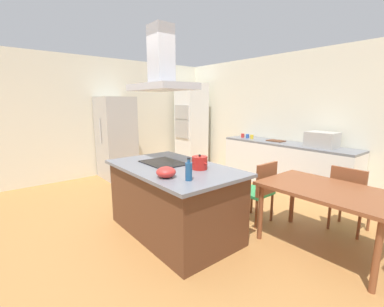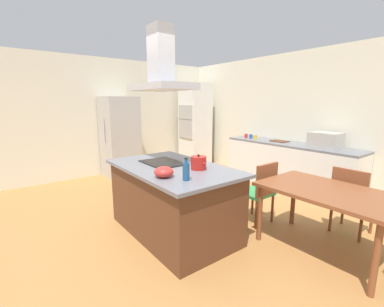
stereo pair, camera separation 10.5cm
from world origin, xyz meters
TOP-DOWN VIEW (x-y plane):
  - ground at (0.00, 1.50)m, footprint 16.00×16.00m
  - wall_back at (0.00, 3.25)m, footprint 7.20×0.10m
  - wall_left at (-3.45, 1.00)m, footprint 0.10×8.80m
  - kitchen_island at (0.00, 0.00)m, footprint 1.81×1.08m
  - cooktop at (-0.23, 0.00)m, footprint 0.60×0.44m
  - tea_kettle at (0.32, 0.17)m, footprint 0.24×0.19m
  - olive_oil_bottle at (0.60, -0.22)m, footprint 0.07×0.07m
  - mixing_bowl at (0.36, -0.34)m, footprint 0.21×0.21m
  - back_counter at (-0.16, 2.88)m, footprint 2.71×0.62m
  - countertop_microwave at (0.53, 2.88)m, footprint 0.50×0.38m
  - coffee_mug_red at (-1.26, 2.85)m, footprint 0.08×0.08m
  - coffee_mug_blue at (-1.12, 2.85)m, footprint 0.08×0.08m
  - coffee_mug_yellow at (-0.98, 2.83)m, footprint 0.08×0.08m
  - cutting_board at (-0.43, 2.93)m, footprint 0.34×0.24m
  - wall_oven_stack at (-2.90, 2.65)m, footprint 0.70×0.66m
  - refrigerator at (-2.98, 0.52)m, footprint 0.80×0.73m
  - dining_table at (1.45, 1.11)m, footprint 1.40×0.90m
  - chair_at_left_end at (0.53, 1.11)m, footprint 0.42×0.42m
  - chair_facing_back_wall at (1.45, 1.78)m, footprint 0.42×0.42m
  - range_hood at (-0.23, 0.00)m, footprint 0.90×0.55m

SIDE VIEW (x-z plane):
  - ground at x=0.00m, z-range 0.00..0.00m
  - back_counter at x=-0.16m, z-range 0.00..0.90m
  - kitchen_island at x=0.00m, z-range 0.00..0.90m
  - chair_at_left_end at x=0.53m, z-range 0.06..0.95m
  - chair_facing_back_wall at x=1.45m, z-range 0.06..0.95m
  - dining_table at x=1.45m, z-range 0.29..1.04m
  - cooktop at x=-0.23m, z-range 0.90..0.91m
  - cutting_board at x=-0.43m, z-range 0.90..0.92m
  - refrigerator at x=-2.98m, z-range 0.00..1.82m
  - coffee_mug_red at x=-1.26m, z-range 0.90..0.99m
  - coffee_mug_blue at x=-1.12m, z-range 0.90..0.99m
  - coffee_mug_yellow at x=-0.98m, z-range 0.90..0.99m
  - mixing_bowl at x=0.36m, z-range 0.90..1.02m
  - tea_kettle at x=0.32m, z-range 0.89..1.07m
  - olive_oil_bottle at x=0.60m, z-range 0.88..1.12m
  - countertop_microwave at x=0.53m, z-range 0.90..1.18m
  - wall_oven_stack at x=-2.90m, z-range 0.00..2.20m
  - wall_back at x=0.00m, z-range 0.00..2.70m
  - wall_left at x=-3.45m, z-range 0.00..2.70m
  - range_hood at x=-0.23m, z-range 1.71..2.49m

